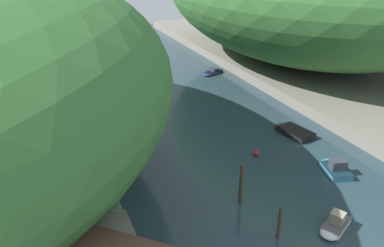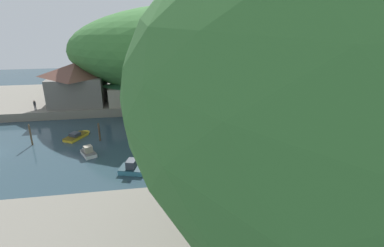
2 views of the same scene
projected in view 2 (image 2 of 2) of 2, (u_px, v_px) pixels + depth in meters
name	position (u px, v px, depth m)	size (l,w,h in m)	color
water_surface	(215.00, 141.00, 41.82)	(130.00, 130.00, 0.00)	#283D47
left_bank	(190.00, 94.00, 63.52)	(22.00, 120.00, 1.40)	slate
hillside_left	(204.00, 47.00, 61.72)	(38.22, 53.51, 17.43)	#387033
waterfront_building	(78.00, 82.00, 53.69)	(10.25, 9.83, 7.24)	slate
boathouse_shed	(135.00, 91.00, 54.15)	(7.18, 9.62, 4.28)	gray
boat_far_right_bank	(207.00, 169.00, 33.61)	(2.98, 4.96, 0.67)	black
boat_mid_channel	(272.00, 118.00, 49.29)	(5.30, 3.01, 1.62)	white
boat_far_upstream	(367.00, 134.00, 43.64)	(2.40, 3.45, 0.54)	silver
boat_red_skiff	(88.00, 152.00, 37.72)	(3.41, 2.60, 1.30)	white
boat_small_dinghy	(135.00, 169.00, 33.50)	(2.83, 3.91, 1.49)	teal
boat_moored_right	(78.00, 135.00, 43.02)	(4.61, 3.58, 0.88)	gold
boat_open_rowboat	(294.00, 112.00, 52.72)	(3.86, 2.29, 0.67)	gold
mooring_post_nearest	(31.00, 135.00, 40.09)	(0.23, 0.23, 2.96)	brown
mooring_post_middle	(99.00, 132.00, 41.46)	(0.26, 0.26, 2.65)	#4C3D2D
mooring_post_fourth	(133.00, 126.00, 42.37)	(0.32, 0.32, 3.58)	#4C3D2D
channel_buoy_near	(178.00, 147.00, 39.00)	(0.59, 0.59, 0.88)	red
person_on_quay	(35.00, 104.00, 50.24)	(0.34, 0.43, 1.69)	#282D3D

